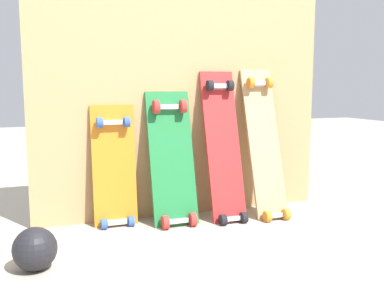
{
  "coord_description": "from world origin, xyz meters",
  "views": [
    {
      "loc": [
        -0.75,
        -2.18,
        0.71
      ],
      "look_at": [
        0.0,
        -0.07,
        0.41
      ],
      "focal_mm": 40.07,
      "sensor_mm": 36.0,
      "label": 1
    }
  ],
  "objects_px": {
    "skateboard_orange": "(114,172)",
    "skateboard_natural": "(265,149)",
    "rubber_ball": "(35,249)",
    "skateboard_red": "(224,152)",
    "skateboard_green": "(173,164)"
  },
  "relations": [
    {
      "from": "skateboard_orange",
      "to": "skateboard_red",
      "type": "relative_size",
      "value": 0.79
    },
    {
      "from": "skateboard_green",
      "to": "skateboard_natural",
      "type": "relative_size",
      "value": 0.85
    },
    {
      "from": "rubber_ball",
      "to": "skateboard_red",
      "type": "bearing_deg",
      "value": 21.63
    },
    {
      "from": "skateboard_red",
      "to": "skateboard_natural",
      "type": "height_order",
      "value": "skateboard_natural"
    },
    {
      "from": "skateboard_orange",
      "to": "skateboard_red",
      "type": "xyz_separation_m",
      "value": [
        0.58,
        -0.08,
        0.09
      ]
    },
    {
      "from": "skateboard_orange",
      "to": "rubber_ball",
      "type": "distance_m",
      "value": 0.64
    },
    {
      "from": "skateboard_red",
      "to": "rubber_ball",
      "type": "bearing_deg",
      "value": -158.37
    },
    {
      "from": "skateboard_orange",
      "to": "rubber_ball",
      "type": "relative_size",
      "value": 4.02
    },
    {
      "from": "skateboard_orange",
      "to": "skateboard_natural",
      "type": "xyz_separation_m",
      "value": [
        0.82,
        -0.09,
        0.09
      ]
    },
    {
      "from": "rubber_ball",
      "to": "skateboard_natural",
      "type": "bearing_deg",
      "value": 16.96
    },
    {
      "from": "skateboard_green",
      "to": "rubber_ball",
      "type": "xyz_separation_m",
      "value": [
        -0.69,
        -0.4,
        -0.23
      ]
    },
    {
      "from": "skateboard_red",
      "to": "rubber_ball",
      "type": "distance_m",
      "value": 1.08
    },
    {
      "from": "skateboard_orange",
      "to": "skateboard_natural",
      "type": "distance_m",
      "value": 0.83
    },
    {
      "from": "skateboard_orange",
      "to": "skateboard_red",
      "type": "distance_m",
      "value": 0.59
    },
    {
      "from": "skateboard_orange",
      "to": "skateboard_green",
      "type": "relative_size",
      "value": 0.92
    }
  ]
}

